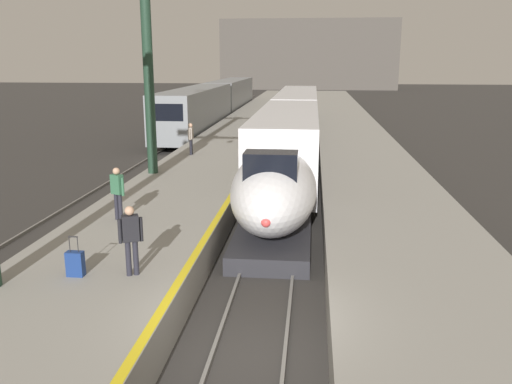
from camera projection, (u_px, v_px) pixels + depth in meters
name	position (u px, v px, depth m)	size (l,w,h in m)	color
ground_plane	(248.00, 359.00, 11.01)	(260.00, 260.00, 0.00)	#33302D
platform_left	(232.00, 145.00, 35.18)	(4.80, 110.00, 1.05)	gray
platform_right	(356.00, 147.00, 34.35)	(4.80, 110.00, 1.05)	gray
platform_left_safety_stripe	(266.00, 138.00, 34.82)	(0.20, 107.80, 0.01)	yellow
rail_main_left	(284.00, 146.00, 37.61)	(0.08, 110.00, 0.12)	slate
rail_main_right	(305.00, 147.00, 37.45)	(0.08, 110.00, 0.12)	slate
rail_secondary_left	(172.00, 145.00, 38.44)	(0.08, 110.00, 0.12)	slate
rail_secondary_right	(192.00, 145.00, 38.28)	(0.08, 110.00, 0.12)	slate
highspeed_train_main	(292.00, 129.00, 32.21)	(2.92, 37.77, 3.60)	silver
regional_train_adjacent	(216.00, 101.00, 51.47)	(2.85, 36.60, 3.80)	gray
station_column_mid	(147.00, 34.00, 22.60)	(4.00, 0.68, 10.08)	#1E3828
passenger_near_edge	(131.00, 235.00, 12.40)	(0.52, 0.36, 1.69)	#23232D
passenger_mid_platform	(117.00, 189.00, 16.76)	(0.52, 0.36, 1.69)	#23232D
passenger_far_waiting	(191.00, 136.00, 28.39)	(0.22, 0.57, 1.69)	#23232D
rolling_suitcase	(75.00, 264.00, 12.51)	(0.40, 0.22, 0.98)	navy
terminus_back_wall	(308.00, 55.00, 107.75)	(36.00, 2.00, 14.00)	#4C4742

